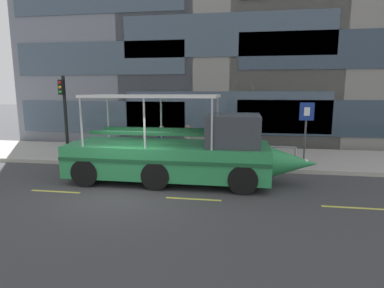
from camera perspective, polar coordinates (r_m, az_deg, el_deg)
The scene contains 11 objects.
ground_plane at distance 11.44m, azimuth -11.25°, elevation -7.94°, with size 120.00×120.00×0.00m, color #3D3D3F.
sidewalk at distance 16.62m, azimuth -4.59°, elevation -1.93°, with size 32.00×4.80×0.18m, color #A8A59E.
curb_edge at distance 14.27m, azimuth -6.94°, elevation -3.91°, with size 32.00×0.18×0.18m, color #B2ADA3.
lane_centreline at distance 10.80m, azimuth -12.59°, elevation -9.04°, with size 25.80×0.12×0.01m.
curb_guardrail at distance 14.20m, azimuth -2.52°, elevation -1.06°, with size 10.30×0.09×0.89m.
traffic_light_pole at distance 16.71m, azimuth -22.17°, elevation 6.07°, with size 0.24×0.46×3.95m.
parking_sign at distance 14.37m, azimuth 19.99°, elevation 3.57°, with size 0.60×0.12×2.74m.
duck_tour_boat at distance 11.85m, azimuth -1.72°, elevation -1.66°, with size 9.35×2.65×3.27m.
pedestrian_near_bow at distance 14.78m, azimuth 11.51°, elevation 0.53°, with size 0.38×0.31×1.57m.
pedestrian_mid_left at distance 15.55m, azimuth -0.77°, elevation 1.19°, with size 0.34×0.35×1.57m.
pedestrian_mid_right at distance 15.36m, azimuth -5.56°, elevation 1.03°, with size 0.26×0.43×1.57m.
Camera 1 is at (3.87, -10.21, 3.43)m, focal length 29.39 mm.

